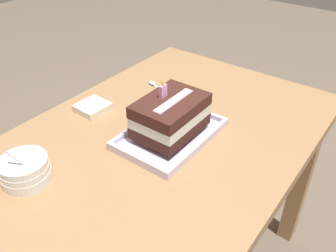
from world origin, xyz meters
TOP-DOWN VIEW (x-y plane):
  - dining_table at (0.00, 0.00)m, footprint 1.06×0.75m
  - foil_tray at (-0.01, -0.02)m, footprint 0.30×0.21m
  - birthday_cake at (-0.01, -0.02)m, footprint 0.20×0.14m
  - bowl_stack at (-0.36, 0.15)m, footprint 0.12×0.12m
  - serving_spoon_near_tray at (0.20, 0.20)m, footprint 0.06×0.14m
  - napkin_pile at (-0.04, 0.26)m, footprint 0.10×0.09m

SIDE VIEW (x-z plane):
  - dining_table at x=0.00m, z-range 0.24..0.94m
  - serving_spoon_near_tray at x=0.20m, z-range 0.70..0.71m
  - foil_tray at x=-0.01m, z-range 0.69..0.72m
  - napkin_pile at x=-0.04m, z-range 0.70..0.72m
  - bowl_stack at x=-0.36m, z-range 0.67..0.78m
  - birthday_cake at x=-0.01m, z-range 0.70..0.84m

